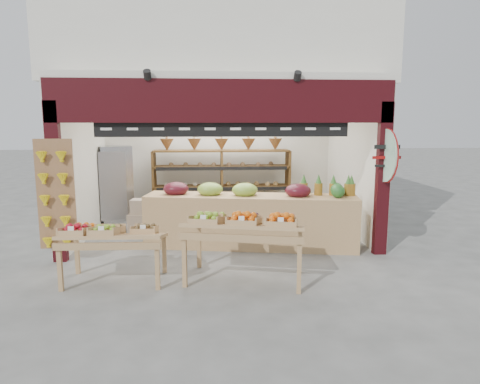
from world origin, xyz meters
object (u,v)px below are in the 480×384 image
at_px(cardboard_stack, 151,219).
at_px(watermelon_pile, 328,236).
at_px(back_shelving, 222,171).
at_px(display_table_left, 107,233).
at_px(refrigerator, 116,184).
at_px(display_table_right, 245,223).
at_px(mid_counter, 250,219).

xyz_separation_m(cardboard_stack, watermelon_pile, (3.49, -1.34, -0.08)).
bearing_deg(watermelon_pile, back_shelving, 131.80).
bearing_deg(display_table_left, refrigerator, 99.81).
xyz_separation_m(back_shelving, display_table_right, (0.21, -3.84, -0.34)).
bearing_deg(cardboard_stack, display_table_left, -94.60).
bearing_deg(display_table_left, back_shelving, 64.63).
xyz_separation_m(back_shelving, display_table_left, (-1.78, -3.75, -0.47)).
distance_m(cardboard_stack, watermelon_pile, 3.74).
bearing_deg(refrigerator, display_table_left, -98.34).
xyz_separation_m(display_table_right, watermelon_pile, (1.73, 1.66, -0.68)).
bearing_deg(display_table_right, display_table_left, 177.42).
relative_size(refrigerator, display_table_right, 0.94).
relative_size(mid_counter, watermelon_pile, 6.01).
bearing_deg(back_shelving, mid_counter, -78.05).
distance_m(mid_counter, display_table_left, 2.76).
relative_size(back_shelving, refrigerator, 1.78).
bearing_deg(display_table_right, watermelon_pile, 43.84).
distance_m(cardboard_stack, display_table_right, 3.53).
xyz_separation_m(refrigerator, mid_counter, (2.90, -2.29, -0.36)).
height_order(back_shelving, display_table_left, back_shelving).
bearing_deg(mid_counter, back_shelving, 101.95).
xyz_separation_m(cardboard_stack, mid_counter, (2.00, -1.31, 0.28)).
bearing_deg(back_shelving, refrigerator, 176.54).
distance_m(mid_counter, display_table_right, 1.75).
bearing_deg(refrigerator, mid_counter, -56.37).
distance_m(display_table_left, display_table_right, 2.00).
height_order(cardboard_stack, display_table_left, display_table_left).
distance_m(refrigerator, cardboard_stack, 1.48).
distance_m(refrigerator, display_table_left, 3.96).
distance_m(back_shelving, display_table_right, 3.86).
relative_size(back_shelving, display_table_right, 1.68).
relative_size(refrigerator, mid_counter, 0.45).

